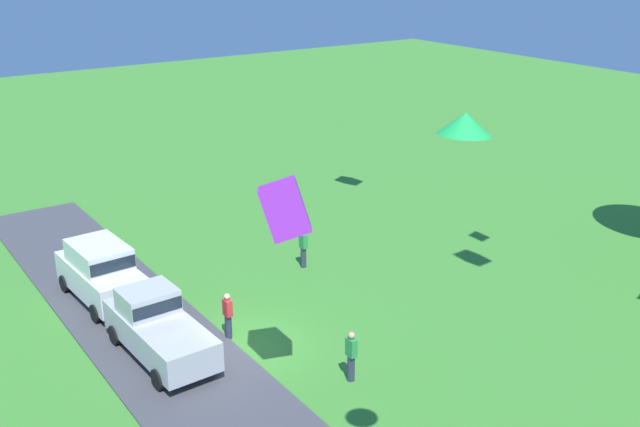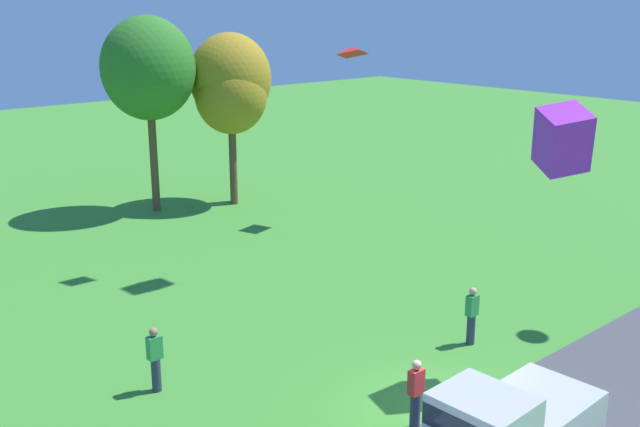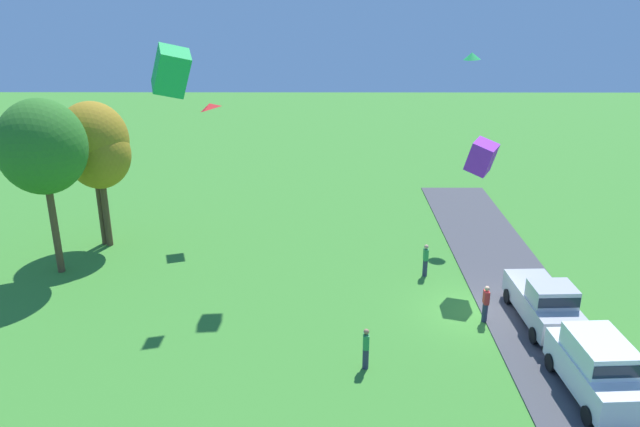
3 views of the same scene
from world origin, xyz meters
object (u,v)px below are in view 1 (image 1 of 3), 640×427
person_on_lawn (351,356)px  person_beside_suv (228,316)px  car_suv_far_end (101,270)px  car_pickup_mid_row (157,326)px  person_watching_sky (303,248)px  kite_delta_low_drifter (465,124)px  kite_box_near_flag (285,209)px

person_on_lawn → person_beside_suv: (-4.52, -1.91, 0.00)m
car_suv_far_end → car_pickup_mid_row: bearing=1.8°
person_watching_sky → kite_delta_low_drifter: bearing=-23.6°
person_on_lawn → car_pickup_mid_row: bearing=-137.9°
kite_delta_low_drifter → car_pickup_mid_row: bearing=-174.5°
person_watching_sky → kite_box_near_flag: 11.33m
person_on_lawn → person_watching_sky: same height
car_pickup_mid_row → kite_delta_low_drifter: kite_delta_low_drifter is taller
car_pickup_mid_row → kite_box_near_flag: kite_box_near_flag is taller
person_on_lawn → kite_delta_low_drifter: kite_delta_low_drifter is taller
person_watching_sky → person_beside_suv: size_ratio=1.00×
person_watching_sky → kite_box_near_flag: bearing=-35.9°
car_suv_far_end → kite_box_near_flag: (9.81, 2.17, 4.92)m
person_watching_sky → person_beside_suv: same height
kite_box_near_flag → car_pickup_mid_row: bearing=-157.4°
person_beside_suv → kite_box_near_flag: 7.02m
person_on_lawn → kite_box_near_flag: bearing=-89.5°
car_pickup_mid_row → person_beside_suv: (0.29, 2.44, -0.23)m
person_on_lawn → person_beside_suv: size_ratio=1.00×
kite_box_near_flag → person_watching_sky: bearing=144.1°
car_pickup_mid_row → person_beside_suv: size_ratio=2.96×
kite_box_near_flag → person_beside_suv: bearing=174.6°
person_on_lawn → person_beside_suv: bearing=-157.1°
person_on_lawn → kite_box_near_flag: size_ratio=1.17×
person_beside_suv → kite_box_near_flag: bearing=-5.4°
car_suv_far_end → person_beside_suv: size_ratio=2.75×
person_on_lawn → person_beside_suv: 4.91m
car_suv_far_end → person_beside_suv: car_suv_far_end is taller
person_beside_suv → person_on_lawn: bearing=22.9°
car_suv_far_end → person_watching_sky: size_ratio=2.75×
car_suv_far_end → person_beside_suv: bearing=26.2°
person_beside_suv → kite_box_near_flag: kite_box_near_flag is taller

